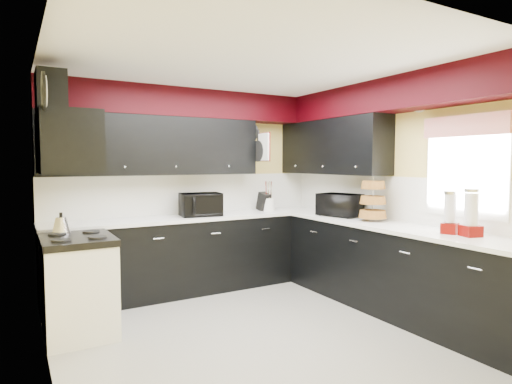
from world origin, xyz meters
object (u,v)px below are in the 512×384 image
(utensil_crock, at_px, (269,205))
(kettle, at_px, (61,225))
(knife_block, at_px, (264,202))
(microwave, at_px, (340,205))
(toaster_oven, at_px, (201,204))

(utensil_crock, relative_size, kettle, 1.01)
(utensil_crock, distance_m, knife_block, 0.08)
(microwave, relative_size, utensil_crock, 2.87)
(toaster_oven, height_order, kettle, toaster_oven)
(toaster_oven, xyz_separation_m, knife_block, (0.96, 0.09, -0.02))
(microwave, relative_size, kettle, 2.91)
(knife_block, height_order, kettle, knife_block)
(utensil_crock, xyz_separation_m, knife_block, (-0.05, 0.05, 0.03))
(toaster_oven, xyz_separation_m, microwave, (1.48, -0.88, -0.00))
(microwave, distance_m, knife_block, 1.10)
(toaster_oven, distance_m, kettle, 1.68)
(toaster_oven, height_order, utensil_crock, toaster_oven)
(microwave, height_order, utensil_crock, microwave)
(microwave, bearing_deg, kettle, 66.66)
(toaster_oven, bearing_deg, kettle, -157.45)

